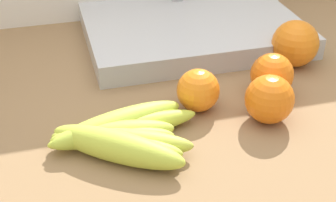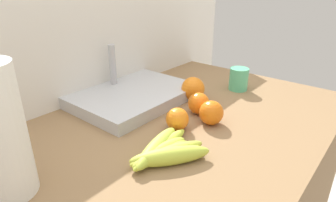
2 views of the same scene
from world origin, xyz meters
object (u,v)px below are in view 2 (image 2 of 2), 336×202
Objects in this scene: sink_basin at (134,95)px; orange_back_left at (193,89)px; orange_far_right at (199,103)px; banana_bunch at (164,152)px; orange_back_right at (211,113)px; orange_front at (177,119)px; mug at (240,79)px.

orange_back_left is at bearing -46.99° from sink_basin.
orange_back_left is at bearing 44.56° from orange_far_right.
sink_basin reaches higher than banana_bunch.
banana_bunch is 0.23m from orange_back_right.
orange_back_right is 0.30m from sink_basin.
orange_far_right is 1.05× the size of orange_front.
banana_bunch is at bearing -172.28° from mug.
orange_far_right is 0.17× the size of sink_basin.
orange_back_left is (0.08, 0.08, 0.01)m from orange_far_right.
sink_basin is at bearing 74.81° from orange_front.
orange_back_left is 1.25× the size of orange_front.
banana_bunch is at bearing -155.41° from orange_back_left.
orange_back_right is at bearing 2.28° from banana_bunch.
orange_back_right is 0.85× the size of mug.
orange_front is 0.40m from mug.
sink_basin is (-0.06, 0.23, -0.01)m from orange_far_right.
orange_front is 0.25m from sink_basin.
sink_basin is (0.07, 0.24, -0.01)m from orange_front.
orange_back_right is at bearing -118.22° from orange_far_right.
mug reaches higher than orange_far_right.
mug is at bearing 11.60° from orange_back_right.
orange_front is 0.16× the size of sink_basin.
mug is (0.19, -0.08, 0.00)m from orange_back_left.
banana_bunch is 3.31× the size of orange_front.
orange_front is at bearing -105.19° from sink_basin.
orange_back_left reaches higher than orange_back_right.
orange_back_right is (0.22, 0.01, 0.02)m from banana_bunch.
orange_back_left is 0.97× the size of mug.
orange_back_right is 0.88× the size of orange_back_left.
orange_back_left reaches higher than orange_front.
sink_basin is 0.41m from mug.
mug is (0.53, 0.07, 0.02)m from banana_bunch.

